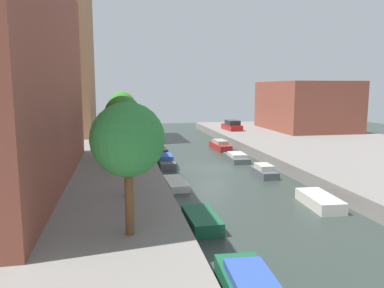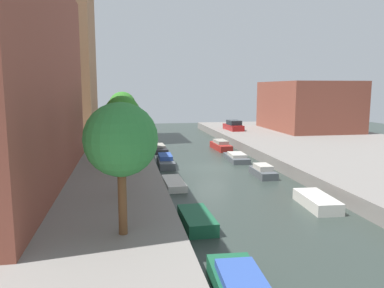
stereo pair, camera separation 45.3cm
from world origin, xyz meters
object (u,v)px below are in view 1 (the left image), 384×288
(street_tree_4, at_px, (122,106))
(moored_boat_left_1, at_px, (201,220))
(street_tree_1, at_px, (125,128))
(moored_boat_left_3, at_px, (166,161))
(parked_car, at_px, (232,126))
(low_block_right, at_px, (305,106))
(street_tree_5, at_px, (122,110))
(moored_boat_right_1, at_px, (320,201))
(street_tree_3, at_px, (123,114))
(street_tree_0, at_px, (128,140))
(street_tree_2, at_px, (124,125))
(moored_boat_left_2, at_px, (176,183))
(moored_boat_right_3, at_px, (237,157))
(apartment_tower_far, at_px, (49,53))
(moored_boat_right_2, at_px, (264,171))
(moored_boat_right_4, at_px, (220,146))
(moored_boat_left_0, at_px, (251,288))
(moored_boat_left_4, at_px, (157,148))

(street_tree_4, xyz_separation_m, moored_boat_left_1, (3.57, -21.28, -4.74))
(street_tree_1, relative_size, moored_boat_left_3, 1.10)
(street_tree_1, bearing_deg, parked_car, 63.39)
(low_block_right, relative_size, street_tree_5, 3.07)
(street_tree_4, xyz_separation_m, moored_boat_right_1, (10.97, -19.51, -4.73))
(street_tree_4, bearing_deg, low_block_right, 22.23)
(low_block_right, xyz_separation_m, street_tree_3, (-25.50, -16.71, 0.25))
(street_tree_0, xyz_separation_m, street_tree_2, (0.00, 12.37, -0.58))
(parked_car, distance_m, moored_boat_left_2, 27.71)
(low_block_right, relative_size, parked_car, 3.06)
(moored_boat_left_2, relative_size, moored_boat_left_3, 0.82)
(low_block_right, height_order, moored_boat_left_1, low_block_right)
(street_tree_3, distance_m, street_tree_4, 6.31)
(street_tree_3, xyz_separation_m, moored_boat_right_3, (10.50, 1.10, -4.28))
(street_tree_1, relative_size, street_tree_2, 1.12)
(apartment_tower_far, relative_size, street_tree_4, 3.68)
(low_block_right, distance_m, street_tree_2, 33.82)
(parked_car, distance_m, moored_boat_right_3, 17.46)
(moored_boat_right_2, xyz_separation_m, moored_boat_right_4, (0.02, 13.07, 0.07))
(street_tree_4, bearing_deg, moored_boat_left_0, -82.47)
(street_tree_5, height_order, moored_boat_right_3, street_tree_5)
(moored_boat_left_3, bearing_deg, moored_boat_right_2, -38.03)
(street_tree_3, distance_m, moored_boat_right_4, 13.79)
(street_tree_2, relative_size, moored_boat_left_1, 1.31)
(street_tree_3, distance_m, moored_boat_left_3, 5.57)
(moored_boat_right_3, bearing_deg, low_block_right, 46.14)
(moored_boat_left_4, distance_m, moored_boat_right_3, 9.77)
(street_tree_3, bearing_deg, street_tree_0, -90.00)
(street_tree_4, distance_m, moored_boat_left_2, 14.74)
(apartment_tower_far, relative_size, street_tree_3, 3.88)
(parked_car, xyz_separation_m, moored_boat_left_4, (-11.46, -9.79, -1.29))
(street_tree_2, relative_size, street_tree_3, 0.86)
(moored_boat_left_0, xyz_separation_m, moored_boat_left_4, (-0.03, 29.85, -0.12))
(street_tree_2, xyz_separation_m, street_tree_3, (-0.00, 5.51, 0.38))
(street_tree_3, xyz_separation_m, moored_boat_left_1, (3.57, -14.99, -4.28))
(moored_boat_right_3, bearing_deg, moored_boat_left_1, -113.29)
(moored_boat_right_4, bearing_deg, street_tree_3, -144.30)
(moored_boat_left_3, distance_m, moored_boat_right_1, 15.18)
(street_tree_2, bearing_deg, moored_boat_left_0, -77.14)
(street_tree_2, xyz_separation_m, moored_boat_right_4, (10.68, 13.18, -3.77))
(apartment_tower_far, bearing_deg, moored_boat_left_1, -69.33)
(apartment_tower_far, xyz_separation_m, street_tree_2, (8.50, -22.53, -6.82))
(low_block_right, relative_size, moored_boat_left_3, 3.01)
(parked_car, height_order, moored_boat_left_2, parked_car)
(moored_boat_right_1, bearing_deg, parked_car, 82.37)
(street_tree_1, distance_m, street_tree_2, 6.85)
(low_block_right, relative_size, street_tree_0, 2.56)
(moored_boat_left_2, height_order, moored_boat_right_1, moored_boat_right_1)
(street_tree_0, xyz_separation_m, street_tree_1, (0.00, 5.55, -0.07))
(low_block_right, height_order, street_tree_1, low_block_right)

